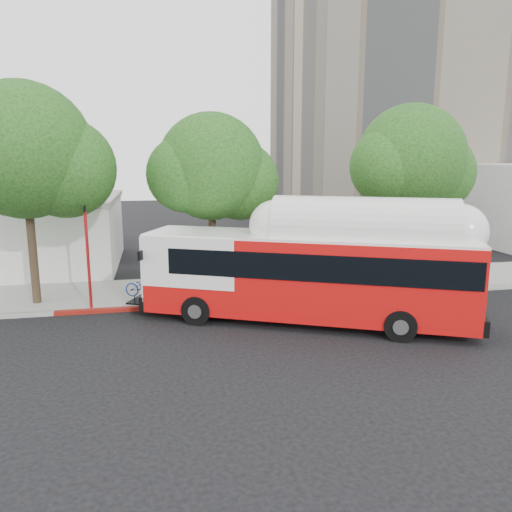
% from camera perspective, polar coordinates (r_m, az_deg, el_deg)
% --- Properties ---
extents(ground, '(120.00, 120.00, 0.00)m').
position_cam_1_polar(ground, '(19.12, 0.23, -8.85)').
color(ground, black).
rests_on(ground, ground).
extents(sidewalk, '(60.00, 5.00, 0.15)m').
position_cam_1_polar(sidewalk, '(25.20, -2.76, -3.67)').
color(sidewalk, gray).
rests_on(sidewalk, ground).
extents(curb_strip, '(60.00, 0.30, 0.15)m').
position_cam_1_polar(curb_strip, '(22.73, -1.77, -5.34)').
color(curb_strip, gray).
rests_on(curb_strip, ground).
extents(red_curb_segment, '(10.00, 0.32, 0.16)m').
position_cam_1_polar(red_curb_segment, '(22.45, -9.37, -5.69)').
color(red_curb_segment, maroon).
rests_on(red_curb_segment, ground).
extents(street_tree_left, '(6.67, 5.80, 9.74)m').
position_cam_1_polar(street_tree_left, '(23.64, -23.80, 10.42)').
color(street_tree_left, '#2D2116').
rests_on(street_tree_left, ground).
extents(street_tree_mid, '(5.75, 5.00, 8.62)m').
position_cam_1_polar(street_tree_mid, '(23.83, -4.17, 9.65)').
color(street_tree_mid, '#2D2116').
rests_on(street_tree_mid, ground).
extents(street_tree_right, '(6.21, 5.40, 9.18)m').
position_cam_1_polar(street_tree_right, '(26.83, 18.01, 10.07)').
color(street_tree_right, '#2D2116').
rests_on(street_tree_right, ground).
extents(apartment_tower, '(18.00, 18.00, 37.00)m').
position_cam_1_polar(apartment_tower, '(51.63, 14.87, 23.32)').
color(apartment_tower, tan).
rests_on(apartment_tower, ground).
extents(transit_bus, '(13.55, 7.99, 4.09)m').
position_cam_1_polar(transit_bus, '(19.90, 6.02, -2.34)').
color(transit_bus, red).
rests_on(transit_bus, ground).
extents(signal_pole, '(0.13, 0.43, 4.57)m').
position_cam_1_polar(signal_pole, '(22.33, -18.64, -0.24)').
color(signal_pole, '#A51113').
rests_on(signal_pole, ground).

